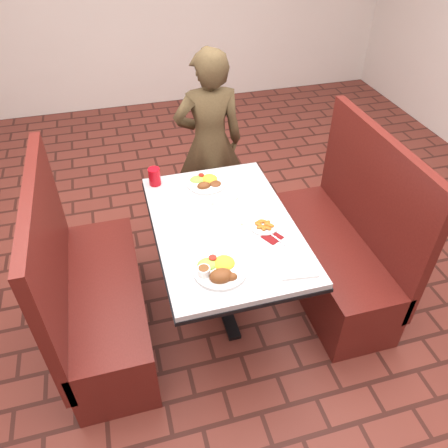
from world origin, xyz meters
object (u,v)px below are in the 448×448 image
at_px(booth_bench_right, 337,252).
at_px(plantain_plate, 264,226).
at_px(diner_person, 210,144).
at_px(near_dinner_plate, 219,268).
at_px(booth_bench_left, 97,300).
at_px(far_dinner_plate, 206,181).
at_px(red_tumbler, 155,177).
at_px(dining_table, 224,236).

height_order(booth_bench_right, plantain_plate, booth_bench_right).
relative_size(diner_person, near_dinner_plate, 5.20).
distance_m(booth_bench_left, far_dinner_plate, 1.01).
relative_size(diner_person, far_dinner_plate, 5.68).
xyz_separation_m(booth_bench_left, red_tumbler, (0.47, 0.52, 0.48)).
bearing_deg(dining_table, red_tumbler, 121.96).
relative_size(dining_table, booth_bench_left, 1.01).
height_order(booth_bench_right, near_dinner_plate, booth_bench_right).
distance_m(dining_table, red_tumbler, 0.63).
height_order(dining_table, diner_person, diner_person).
height_order(booth_bench_left, near_dinner_plate, booth_bench_left).
bearing_deg(plantain_plate, red_tumbler, 131.49).
bearing_deg(far_dinner_plate, booth_bench_right, -28.42).
distance_m(booth_bench_left, near_dinner_plate, 0.89).
height_order(far_dinner_plate, red_tumbler, red_tumbler).
bearing_deg(near_dinner_plate, dining_table, 71.00).
bearing_deg(booth_bench_left, dining_table, 0.00).
bearing_deg(plantain_plate, far_dinner_plate, 112.36).
bearing_deg(dining_table, near_dinner_plate, -109.00).
xyz_separation_m(diner_person, near_dinner_plate, (-0.29, -1.36, 0.06)).
xyz_separation_m(booth_bench_right, near_dinner_plate, (-0.93, -0.37, 0.45)).
bearing_deg(booth_bench_right, red_tumbler, 155.18).
bearing_deg(far_dinner_plate, booth_bench_left, -151.52).
bearing_deg(dining_table, booth_bench_left, 180.00).
bearing_deg(booth_bench_left, red_tumbler, 47.54).
xyz_separation_m(near_dinner_plate, red_tumbler, (-0.20, 0.89, 0.03)).
bearing_deg(red_tumbler, far_dinner_plate, -14.97).
relative_size(dining_table, far_dinner_plate, 4.75).
distance_m(booth_bench_left, diner_person, 1.43).
height_order(booth_bench_left, plantain_plate, booth_bench_left).
bearing_deg(booth_bench_right, far_dinner_plate, 151.58).
xyz_separation_m(diner_person, red_tumbler, (-0.48, -0.47, 0.08)).
distance_m(diner_person, red_tumbler, 0.68).
distance_m(dining_table, plantain_plate, 0.25).
bearing_deg(booth_bench_left, plantain_plate, -4.98).
distance_m(dining_table, near_dinner_plate, 0.41).
xyz_separation_m(booth_bench_left, near_dinner_plate, (0.67, -0.37, 0.45)).
xyz_separation_m(dining_table, booth_bench_right, (0.80, 0.00, -0.32)).
xyz_separation_m(booth_bench_left, booth_bench_right, (1.60, 0.00, 0.00)).
height_order(plantain_plate, red_tumbler, red_tumbler).
xyz_separation_m(booth_bench_right, diner_person, (-0.64, 0.99, 0.39)).
relative_size(booth_bench_right, far_dinner_plate, 4.71).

